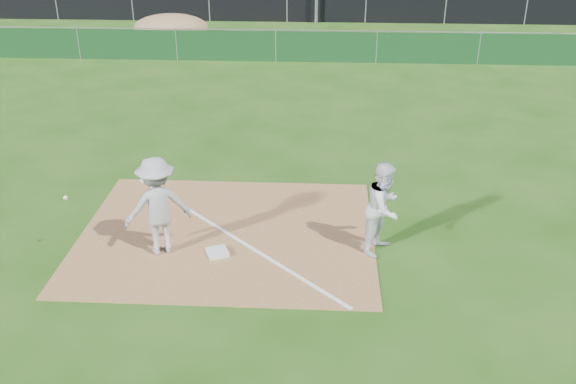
# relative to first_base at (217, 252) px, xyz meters

# --- Properties ---
(ground) EXTENTS (90.00, 90.00, 0.00)m
(ground) POSITION_rel_first_base_xyz_m (0.08, 9.82, -0.06)
(ground) COLOR #20480F
(ground) RESTS_ON ground
(infield_dirt) EXTENTS (6.00, 5.00, 0.02)m
(infield_dirt) POSITION_rel_first_base_xyz_m (0.08, 0.82, -0.05)
(infield_dirt) COLOR olive
(infield_dirt) RESTS_ON ground
(foul_line) EXTENTS (5.01, 5.01, 0.01)m
(foul_line) POSITION_rel_first_base_xyz_m (0.08, 0.82, -0.04)
(foul_line) COLOR white
(foul_line) RESTS_ON infield_dirt
(green_fence) EXTENTS (44.00, 0.05, 1.20)m
(green_fence) POSITION_rel_first_base_xyz_m (0.08, 14.82, 0.54)
(green_fence) COLOR #0E3515
(green_fence) RESTS_ON ground
(dirt_mound) EXTENTS (3.38, 2.60, 1.17)m
(dirt_mound) POSITION_rel_first_base_xyz_m (-4.92, 18.32, 0.52)
(dirt_mound) COLOR #8F6945
(dirt_mound) RESTS_ON ground
(black_fence) EXTENTS (46.00, 0.04, 1.80)m
(black_fence) POSITION_rel_first_base_xyz_m (0.08, 22.82, 0.84)
(black_fence) COLOR black
(black_fence) RESTS_ON ground
(parking_lot) EXTENTS (46.00, 9.00, 0.01)m
(parking_lot) POSITION_rel_first_base_xyz_m (0.08, 27.82, -0.06)
(parking_lot) COLOR black
(parking_lot) RESTS_ON ground
(first_base) EXTENTS (0.51, 0.51, 0.08)m
(first_base) POSITION_rel_first_base_xyz_m (0.00, 0.00, 0.00)
(first_base) COLOR silver
(first_base) RESTS_ON infield_dirt
(play_at_first) EXTENTS (2.37, 1.18, 1.97)m
(play_at_first) POSITION_rel_first_base_xyz_m (-1.10, 0.06, 0.94)
(play_at_first) COLOR #B2B2B4
(play_at_first) RESTS_ON infield_dirt
(runner) EXTENTS (1.05, 1.13, 1.85)m
(runner) POSITION_rel_first_base_xyz_m (3.20, 0.39, 0.86)
(runner) COLOR silver
(runner) RESTS_ON ground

